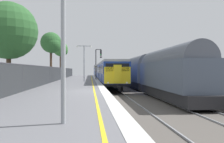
{
  "coord_description": "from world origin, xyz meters",
  "views": [
    {
      "loc": [
        -0.67,
        -17.78,
        1.54
      ],
      "look_at": [
        1.59,
        7.06,
        1.4
      ],
      "focal_mm": 39.15,
      "sensor_mm": 36.0,
      "label": 1
    }
  ],
  "objects_px": {
    "signal_gantry": "(97,60)",
    "background_tree_left": "(8,32)",
    "background_tree_right": "(61,50)",
    "speed_limit_sign": "(96,70)",
    "platform_lamp_mid": "(84,60)",
    "commuter_train_at_platform": "(102,71)",
    "freight_train_adjacent_track": "(150,71)",
    "platform_lamp_near": "(63,22)",
    "background_tree_centre": "(51,44)"
  },
  "relations": [
    {
      "from": "freight_train_adjacent_track",
      "to": "platform_lamp_mid",
      "type": "xyz_separation_m",
      "value": [
        -7.53,
        5.74,
        1.53
      ]
    },
    {
      "from": "platform_lamp_mid",
      "to": "speed_limit_sign",
      "type": "bearing_deg",
      "value": 70.49
    },
    {
      "from": "signal_gantry",
      "to": "speed_limit_sign",
      "type": "height_order",
      "value": "signal_gantry"
    },
    {
      "from": "platform_lamp_mid",
      "to": "background_tree_left",
      "type": "distance_m",
      "value": 13.26
    },
    {
      "from": "background_tree_centre",
      "to": "platform_lamp_mid",
      "type": "bearing_deg",
      "value": -57.26
    },
    {
      "from": "commuter_train_at_platform",
      "to": "speed_limit_sign",
      "type": "distance_m",
      "value": 18.13
    },
    {
      "from": "signal_gantry",
      "to": "commuter_train_at_platform",
      "type": "bearing_deg",
      "value": 83.99
    },
    {
      "from": "background_tree_centre",
      "to": "background_tree_right",
      "type": "bearing_deg",
      "value": 89.56
    },
    {
      "from": "platform_lamp_near",
      "to": "background_tree_right",
      "type": "height_order",
      "value": "background_tree_right"
    },
    {
      "from": "signal_gantry",
      "to": "platform_lamp_near",
      "type": "height_order",
      "value": "signal_gantry"
    },
    {
      "from": "freight_train_adjacent_track",
      "to": "signal_gantry",
      "type": "height_order",
      "value": "signal_gantry"
    },
    {
      "from": "freight_train_adjacent_track",
      "to": "background_tree_right",
      "type": "distance_m",
      "value": 30.79
    },
    {
      "from": "freight_train_adjacent_track",
      "to": "background_tree_left",
      "type": "height_order",
      "value": "background_tree_left"
    },
    {
      "from": "platform_lamp_near",
      "to": "freight_train_adjacent_track",
      "type": "bearing_deg",
      "value": 69.25
    },
    {
      "from": "freight_train_adjacent_track",
      "to": "speed_limit_sign",
      "type": "height_order",
      "value": "freight_train_adjacent_track"
    },
    {
      "from": "commuter_train_at_platform",
      "to": "signal_gantry",
      "type": "height_order",
      "value": "signal_gantry"
    },
    {
      "from": "background_tree_centre",
      "to": "speed_limit_sign",
      "type": "bearing_deg",
      "value": -28.77
    },
    {
      "from": "freight_train_adjacent_track",
      "to": "platform_lamp_near",
      "type": "bearing_deg",
      "value": -110.75
    },
    {
      "from": "commuter_train_at_platform",
      "to": "freight_train_adjacent_track",
      "type": "relative_size",
      "value": 2.33
    },
    {
      "from": "platform_lamp_near",
      "to": "speed_limit_sign",
      "type": "bearing_deg",
      "value": 86.83
    },
    {
      "from": "commuter_train_at_platform",
      "to": "freight_train_adjacent_track",
      "type": "bearing_deg",
      "value": -82.01
    },
    {
      "from": "commuter_train_at_platform",
      "to": "background_tree_left",
      "type": "height_order",
      "value": "background_tree_left"
    },
    {
      "from": "freight_train_adjacent_track",
      "to": "platform_lamp_near",
      "type": "relative_size",
      "value": 5.53
    },
    {
      "from": "platform_lamp_mid",
      "to": "background_tree_left",
      "type": "bearing_deg",
      "value": -117.22
    },
    {
      "from": "background_tree_centre",
      "to": "background_tree_right",
      "type": "distance_m",
      "value": 12.98
    },
    {
      "from": "platform_lamp_mid",
      "to": "background_tree_centre",
      "type": "bearing_deg",
      "value": 122.74
    },
    {
      "from": "freight_train_adjacent_track",
      "to": "background_tree_left",
      "type": "bearing_deg",
      "value": -156.32
    },
    {
      "from": "freight_train_adjacent_track",
      "to": "background_tree_centre",
      "type": "relative_size",
      "value": 3.4
    },
    {
      "from": "signal_gantry",
      "to": "background_tree_centre",
      "type": "relative_size",
      "value": 0.65
    },
    {
      "from": "speed_limit_sign",
      "to": "platform_lamp_near",
      "type": "xyz_separation_m",
      "value": [
        -1.68,
        -30.37,
        1.4
      ]
    },
    {
      "from": "signal_gantry",
      "to": "platform_lamp_near",
      "type": "relative_size",
      "value": 1.05
    },
    {
      "from": "background_tree_right",
      "to": "freight_train_adjacent_track",
      "type": "bearing_deg",
      "value": -64.56
    },
    {
      "from": "speed_limit_sign",
      "to": "platform_lamp_mid",
      "type": "relative_size",
      "value": 0.49
    },
    {
      "from": "platform_lamp_near",
      "to": "background_tree_right",
      "type": "xyz_separation_m",
      "value": [
        -5.54,
        47.37,
        3.11
      ]
    },
    {
      "from": "speed_limit_sign",
      "to": "background_tree_right",
      "type": "bearing_deg",
      "value": 113.03
    },
    {
      "from": "platform_lamp_near",
      "to": "background_tree_left",
      "type": "distance_m",
      "value": 15.29
    },
    {
      "from": "commuter_train_at_platform",
      "to": "signal_gantry",
      "type": "xyz_separation_m",
      "value": [
        -1.48,
        -14.03,
        1.92
      ]
    },
    {
      "from": "signal_gantry",
      "to": "background_tree_left",
      "type": "xyz_separation_m",
      "value": [
        -8.06,
        -20.44,
        1.56
      ]
    },
    {
      "from": "freight_train_adjacent_track",
      "to": "background_tree_left",
      "type": "relative_size",
      "value": 3.71
    },
    {
      "from": "platform_lamp_near",
      "to": "platform_lamp_mid",
      "type": "bearing_deg",
      "value": 90.0
    },
    {
      "from": "background_tree_right",
      "to": "signal_gantry",
      "type": "bearing_deg",
      "value": -59.69
    },
    {
      "from": "speed_limit_sign",
      "to": "platform_lamp_mid",
      "type": "bearing_deg",
      "value": -109.51
    },
    {
      "from": "signal_gantry",
      "to": "speed_limit_sign",
      "type": "relative_size",
      "value": 2.15
    },
    {
      "from": "signal_gantry",
      "to": "background_tree_left",
      "type": "height_order",
      "value": "background_tree_left"
    },
    {
      "from": "background_tree_left",
      "to": "background_tree_right",
      "type": "xyz_separation_m",
      "value": [
        0.47,
        33.42,
        1.29
      ]
    },
    {
      "from": "commuter_train_at_platform",
      "to": "speed_limit_sign",
      "type": "height_order",
      "value": "commuter_train_at_platform"
    },
    {
      "from": "signal_gantry",
      "to": "platform_lamp_mid",
      "type": "height_order",
      "value": "signal_gantry"
    },
    {
      "from": "freight_train_adjacent_track",
      "to": "background_tree_right",
      "type": "relative_size",
      "value": 3.45
    },
    {
      "from": "background_tree_centre",
      "to": "background_tree_right",
      "type": "xyz_separation_m",
      "value": [
        0.1,
        12.98,
        0.05
      ]
    },
    {
      "from": "background_tree_left",
      "to": "background_tree_centre",
      "type": "bearing_deg",
      "value": 88.97
    }
  ]
}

